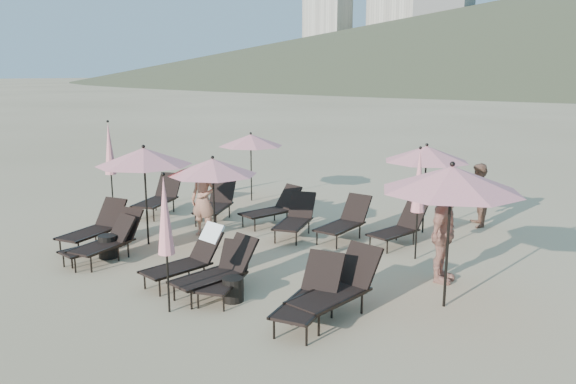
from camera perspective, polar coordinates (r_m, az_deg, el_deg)
The scene contains 29 objects.
ground at distance 10.50m, azimuth -7.23°, elevation -9.67°, with size 800.00×800.00×0.00m, color #D6BA8C.
hotel_skyline at distance 296.79m, azimuth 12.45°, elevation 15.63°, with size 109.00×82.00×55.00m.
lounger_0 at distance 13.45m, azimuth -18.99°, elevation -3.32°, with size 0.84×1.76×0.98m.
lounger_1 at distance 12.41m, azimuth -17.69°, elevation -4.52°, with size 0.78×1.73×0.97m.
lounger_2 at distance 12.33m, azimuth -18.44°, elevation -4.86°, with size 0.86×1.62×0.88m.
lounger_3 at distance 10.76m, azimuth -9.98°, elevation -6.47°, with size 0.93×1.71×1.01m.
lounger_4 at distance 9.24m, azimuth 5.16°, elevation -9.51°, with size 1.00×1.86×1.02m.
lounger_5 at distance 8.96m, azimuth 2.33°, elevation -10.38°, with size 0.83×1.73×0.96m.
lounger_6 at distance 16.06m, azimuth -12.94°, elevation -0.45°, with size 1.14×1.92×1.04m.
lounger_7 at distance 15.13m, azimuth -7.30°, elevation -1.06°, with size 1.19×1.86×1.00m.
lounger_8 at distance 14.54m, azimuth -1.53°, elevation -1.58°, with size 1.13×1.78×0.96m.
lounger_9 at distance 13.53m, azimuth 0.78°, elevation -2.63°, with size 0.99×1.75×0.95m.
lounger_10 at distance 13.30m, azimuth 5.79°, elevation -2.91°, with size 0.77×1.73×0.97m.
lounger_11 at distance 13.07m, azimuth 11.22°, elevation -3.52°, with size 1.00×1.65×0.89m.
lounger_12 at distance 10.13m, azimuth -7.14°, elevation -7.83°, with size 0.97×1.72×0.93m.
lounger_13 at distance 10.05m, azimuth -6.31°, elevation -8.23°, with size 0.94×1.56×0.84m.
umbrella_open_0 at distance 12.93m, azimuth -14.43°, elevation 3.51°, with size 2.14×2.14×2.30m.
umbrella_open_1 at distance 12.32m, azimuth -7.65°, elevation 2.56°, with size 1.96×1.96×2.11m.
umbrella_open_2 at distance 9.40m, azimuth 16.28°, elevation 1.28°, with size 2.30×2.30×2.47m.
umbrella_open_3 at distance 17.06m, azimuth -3.80°, elevation 5.27°, with size 1.97×1.97×2.12m.
umbrella_open_4 at distance 13.89m, azimuth 13.89°, elevation 3.79°, with size 2.06×2.06×2.22m.
umbrella_closed_0 at distance 9.13m, azimuth -12.39°, elevation -2.43°, with size 0.27×0.27×2.34m.
umbrella_closed_1 at distance 11.86m, azimuth 13.15°, elevation 1.05°, with size 0.28×0.28×2.40m.
umbrella_closed_2 at distance 16.18m, azimuth -17.68°, elevation 4.17°, with size 0.31×0.31×2.61m.
side_table_0 at distance 12.59m, azimuth -17.81°, elevation -5.28°, with size 0.41×0.41×0.49m, color black.
side_table_1 at distance 9.84m, azimuth -5.61°, elevation -9.83°, with size 0.37×0.37×0.42m, color black.
beachgoer_a at distance 13.59m, azimuth -8.60°, elevation -0.78°, with size 0.65×0.42×1.78m, color tan.
beachgoer_b at distance 15.07m, azimuth 18.75°, elevation -0.32°, with size 0.79×0.62×1.63m, color #8F604A.
beachgoer_c at distance 10.85m, azimuth 15.50°, elevation -4.05°, with size 1.10×0.46×1.88m, color tan.
Camera 1 is at (6.19, -7.55, 3.85)m, focal length 35.00 mm.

